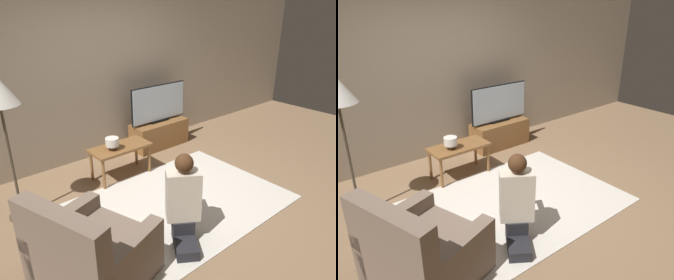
{
  "view_description": "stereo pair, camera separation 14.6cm",
  "coord_description": "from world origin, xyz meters",
  "views": [
    {
      "loc": [
        -2.28,
        -2.52,
        2.28
      ],
      "look_at": [
        0.32,
        0.52,
        0.61
      ],
      "focal_mm": 35.0,
      "sensor_mm": 36.0,
      "label": 1
    },
    {
      "loc": [
        -2.17,
        -2.61,
        2.28
      ],
      "look_at": [
        0.32,
        0.52,
        0.61
      ],
      "focal_mm": 35.0,
      "sensor_mm": 36.0,
      "label": 2
    }
  ],
  "objects": [
    {
      "name": "coffee_table",
      "position": [
        -0.11,
        1.04,
        0.4
      ],
      "size": [
        0.83,
        0.41,
        0.47
      ],
      "color": "brown",
      "rests_on": "ground_plane"
    },
    {
      "name": "rug",
      "position": [
        0.0,
        0.0,
        0.01
      ],
      "size": [
        2.66,
        1.83,
        0.02
      ],
      "color": "silver",
      "rests_on": "ground_plane"
    },
    {
      "name": "person_kneeling",
      "position": [
        -0.37,
        -0.51,
        0.49
      ],
      "size": [
        0.63,
        0.78,
        0.97
      ],
      "rotation": [
        0.0,
        0.0,
        2.56
      ],
      "color": "#232328",
      "rests_on": "rug"
    },
    {
      "name": "tv_stand",
      "position": [
        0.99,
        1.54,
        0.22
      ],
      "size": [
        0.99,
        0.41,
        0.44
      ],
      "color": "brown",
      "rests_on": "ground_plane"
    },
    {
      "name": "tv",
      "position": [
        0.99,
        1.55,
        0.76
      ],
      "size": [
        1.08,
        0.08,
        0.63
      ],
      "color": "black",
      "rests_on": "tv_stand"
    },
    {
      "name": "table_lamp",
      "position": [
        -0.25,
        1.01,
        0.57
      ],
      "size": [
        0.18,
        0.18,
        0.17
      ],
      "color": "#4C3823",
      "rests_on": "coffee_table"
    },
    {
      "name": "ground_plane",
      "position": [
        0.0,
        0.0,
        0.0
      ],
      "size": [
        10.0,
        10.0,
        0.0
      ],
      "primitive_type": "plane",
      "color": "#896B4C"
    },
    {
      "name": "wall_back",
      "position": [
        0.0,
        1.93,
        1.3
      ],
      "size": [
        10.0,
        0.06,
        2.6
      ],
      "color": "tan",
      "rests_on": "ground_plane"
    },
    {
      "name": "armchair",
      "position": [
        -1.35,
        -0.42,
        0.29
      ],
      "size": [
        1.06,
        1.1,
        0.9
      ],
      "rotation": [
        0.0,
        0.0,
        1.89
      ],
      "color": "#7A6656",
      "rests_on": "ground_plane"
    }
  ]
}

